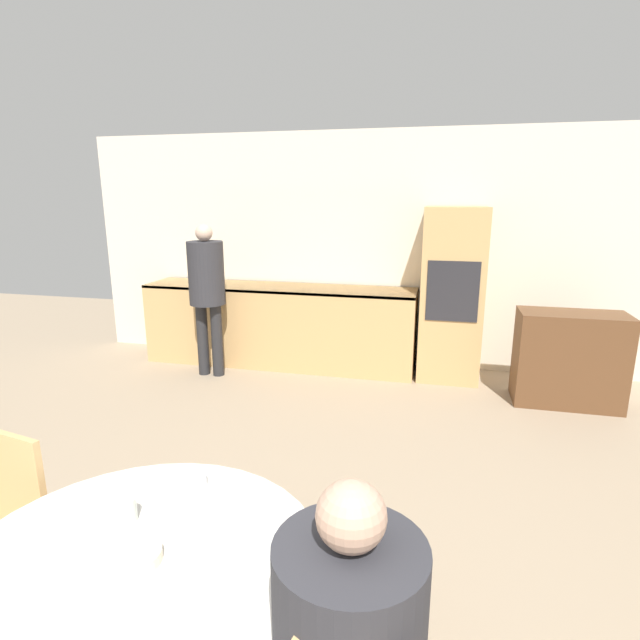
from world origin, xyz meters
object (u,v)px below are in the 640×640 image
object	(u,v)px
oven_unit	(452,295)
bowl_centre	(243,512)
sideboard	(569,359)
bowl_far	(133,557)
dining_table	(142,625)
cup	(126,509)
person_standing	(207,284)
bowl_near	(185,482)

from	to	relation	value
oven_unit	bowl_centre	bearing A→B (deg)	-101.65
sideboard	bowl_far	bearing A→B (deg)	-120.23
dining_table	bowl_centre	distance (m)	0.47
bowl_centre	dining_table	bearing A→B (deg)	-130.74
oven_unit	cup	bearing A→B (deg)	-106.79
oven_unit	dining_table	world-z (taller)	oven_unit
person_standing	cup	distance (m)	3.64
oven_unit	bowl_centre	xyz separation A→B (m)	(-0.79, -3.81, -0.11)
bowl_near	sideboard	bearing A→B (deg)	56.03
sideboard	dining_table	distance (m)	4.19
bowl_centre	bowl_near	bearing A→B (deg)	156.35
dining_table	bowl_far	world-z (taller)	bowl_far
oven_unit	bowl_centre	size ratio (longest dim) A/B	12.86
dining_table	bowl_centre	world-z (taller)	bowl_centre
dining_table	cup	bearing A→B (deg)	130.22
sideboard	dining_table	xyz separation A→B (m)	(-2.11, -3.62, 0.09)
bowl_near	bowl_centre	distance (m)	0.32
person_standing	bowl_near	bearing A→B (deg)	-65.62
oven_unit	sideboard	distance (m)	1.26
cup	sideboard	bearing A→B (deg)	56.76
oven_unit	cup	xyz separation A→B (m)	(-1.18, -3.92, -0.09)
bowl_centre	bowl_far	world-z (taller)	bowl_centre
oven_unit	bowl_near	world-z (taller)	oven_unit
person_standing	bowl_far	world-z (taller)	person_standing
bowl_centre	person_standing	bearing A→B (deg)	117.74
cup	bowl_near	bearing A→B (deg)	67.45
dining_table	bowl_far	bearing A→B (deg)	-131.32
bowl_centre	bowl_far	xyz separation A→B (m)	(-0.25, -0.29, -0.00)
bowl_far	sideboard	bearing A→B (deg)	59.77
sideboard	bowl_far	size ratio (longest dim) A/B	5.17
person_standing	bowl_centre	world-z (taller)	person_standing
person_standing	cup	size ratio (longest dim) A/B	17.85
cup	dining_table	bearing A→B (deg)	-49.78
sideboard	cup	bearing A→B (deg)	-123.24
dining_table	person_standing	bearing A→B (deg)	112.45
cup	bowl_centre	distance (m)	0.42
cup	bowl_near	distance (m)	0.26
oven_unit	person_standing	world-z (taller)	oven_unit
oven_unit	person_standing	distance (m)	2.57
sideboard	bowl_far	xyz separation A→B (m)	(-2.11, -3.63, 0.35)
bowl_centre	bowl_far	size ratio (longest dim) A/B	0.77
cup	bowl_near	size ratio (longest dim) A/B	0.54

